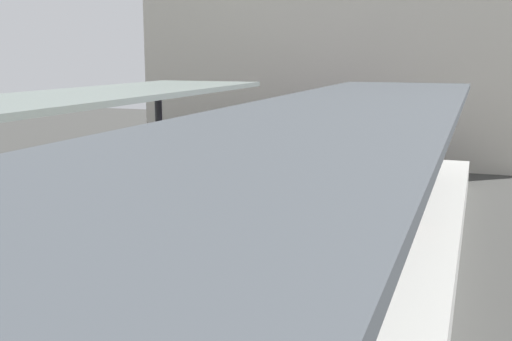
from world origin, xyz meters
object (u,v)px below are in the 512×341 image
passenger_near_bench (395,191)px  litter_bin (279,239)px  commuter_train (266,160)px  platform_bench (182,331)px  platform_sign (390,206)px

passenger_near_bench → litter_bin: bearing=-121.1°
commuter_train → passenger_near_bench: 5.98m
passenger_near_bench → commuter_train: bearing=138.9°
platform_bench → commuter_train: bearing=103.5°
platform_bench → litter_bin: (-0.12, 4.55, -0.06)m
litter_bin → platform_sign: bearing=-34.2°
commuter_train → platform_bench: bearing=-76.5°
passenger_near_bench → platform_sign: bearing=-84.1°
commuter_train → passenger_near_bench: (4.50, -3.93, 0.14)m
platform_sign → litter_bin: platform_sign is taller
platform_sign → litter_bin: size_ratio=2.76×
commuter_train → platform_sign: (4.98, -8.58, 0.90)m
commuter_train → passenger_near_bench: bearing=-41.1°
litter_bin → platform_bench: bearing=-88.5°
litter_bin → passenger_near_bench: (1.85, 3.06, 0.46)m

